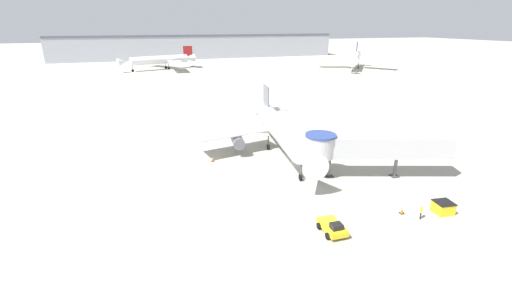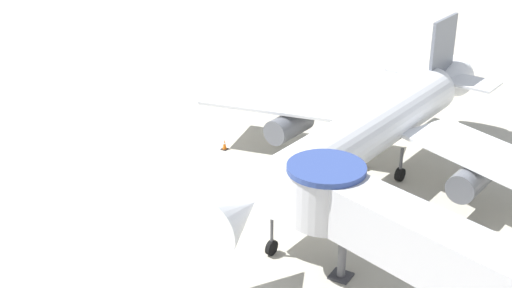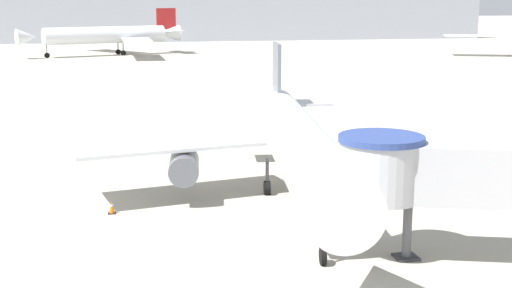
% 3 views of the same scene
% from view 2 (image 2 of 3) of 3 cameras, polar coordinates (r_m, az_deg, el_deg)
% --- Properties ---
extents(ground_plane, '(800.00, 800.00, 0.00)m').
position_cam_2_polar(ground_plane, '(43.80, 7.42, -5.94)').
color(ground_plane, '#A8A393').
extents(main_airplane, '(28.21, 28.96, 9.15)m').
position_cam_2_polar(main_airplane, '(46.27, 9.13, 1.08)').
color(main_airplane, silver).
rests_on(main_airplane, ground_plane).
extents(jet_bridge, '(18.92, 8.72, 6.07)m').
position_cam_2_polar(jet_bridge, '(33.73, 13.35, -7.84)').
color(jet_bridge, '#B7B7BC').
rests_on(jet_bridge, ground_plane).
extents(traffic_cone_port_wing, '(0.46, 0.46, 0.77)m').
position_cam_2_polar(traffic_cone_port_wing, '(52.16, -2.54, -0.06)').
color(traffic_cone_port_wing, black).
rests_on(traffic_cone_port_wing, ground_plane).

